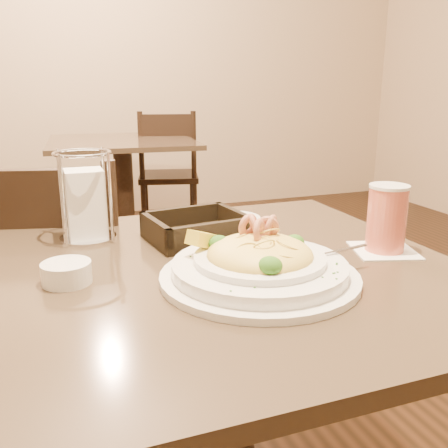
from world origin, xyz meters
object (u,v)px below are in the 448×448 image
object	(u,v)px
pasta_bowl	(259,263)
drink_glass	(387,219)
main_table	(227,373)
butter_ramekin	(67,273)
background_table	(124,177)
napkin_caddy	(86,202)
dining_chair_near	(59,303)
bread_basket	(196,231)
dining_chair_far	(168,171)
side_plate	(232,219)

from	to	relation	value
pasta_bowl	drink_glass	bearing A→B (deg)	10.08
main_table	butter_ramekin	xyz separation A→B (m)	(-0.30, 0.02, 0.26)
background_table	napkin_caddy	bearing A→B (deg)	-101.18
main_table	napkin_caddy	bearing A→B (deg)	131.01
dining_chair_near	bread_basket	xyz separation A→B (m)	(0.31, -0.36, 0.29)
background_table	bread_basket	distance (m)	2.21
dining_chair_far	side_plate	size ratio (longest dim) A/B	6.33
butter_ramekin	background_table	bearing A→B (deg)	78.54
dining_chair_near	side_plate	world-z (taller)	dining_chair_near
dining_chair_near	bread_basket	size ratio (longest dim) A/B	3.98
main_table	dining_chair_near	xyz separation A→B (m)	(-0.32, 0.55, -0.02)
drink_glass	napkin_caddy	world-z (taller)	napkin_caddy
bread_basket	butter_ramekin	size ratio (longest dim) A/B	2.63
dining_chair_far	napkin_caddy	bearing A→B (deg)	85.72
dining_chair_near	side_plate	xyz separation A→B (m)	(0.45, -0.24, 0.27)
bread_basket	drink_glass	bearing A→B (deg)	-32.14
drink_glass	pasta_bowl	bearing A→B (deg)	-169.92
dining_chair_far	drink_glass	size ratio (longest dim) A/B	5.82
drink_glass	napkin_caddy	size ratio (longest dim) A/B	0.78
drink_glass	bread_basket	xyz separation A→B (m)	(-0.35, 0.22, -0.05)
background_table	dining_chair_far	bearing A→B (deg)	35.00
main_table	bread_basket	world-z (taller)	bread_basket
main_table	dining_chair_far	world-z (taller)	dining_chair_far
bread_basket	side_plate	distance (m)	0.18
pasta_bowl	drink_glass	size ratio (longest dim) A/B	2.53
background_table	side_plate	size ratio (longest dim) A/B	6.61
bread_basket	napkin_caddy	distance (m)	0.26
butter_ramekin	side_plate	bearing A→B (deg)	33.85
main_table	bread_basket	xyz separation A→B (m)	(-0.01, 0.19, 0.26)
dining_chair_near	background_table	bearing A→B (deg)	-90.78
background_table	dining_chair_far	xyz separation A→B (m)	(0.36, 0.25, -0.02)
pasta_bowl	bread_basket	world-z (taller)	pasta_bowl
main_table	pasta_bowl	world-z (taller)	pasta_bowl
background_table	bread_basket	size ratio (longest dim) A/B	4.15
dining_chair_near	bread_basket	distance (m)	0.56
dining_chair_far	bread_basket	distance (m)	2.51
dining_chair_near	bread_basket	world-z (taller)	dining_chair_near
dining_chair_near	drink_glass	size ratio (longest dim) A/B	5.82
drink_glass	bread_basket	bearing A→B (deg)	147.86
dining_chair_far	napkin_caddy	world-z (taller)	napkin_caddy
butter_ramekin	dining_chair_far	bearing A→B (deg)	72.16
butter_ramekin	main_table	bearing A→B (deg)	-3.32
main_table	side_plate	world-z (taller)	side_plate
pasta_bowl	bread_basket	size ratio (longest dim) A/B	1.73
pasta_bowl	bread_basket	bearing A→B (deg)	96.74
butter_ramekin	pasta_bowl	bearing A→B (deg)	-18.35
dining_chair_near	butter_ramekin	world-z (taller)	dining_chair_near
bread_basket	pasta_bowl	bearing A→B (deg)	-83.26
main_table	background_table	bearing A→B (deg)	85.80
dining_chair_near	drink_glass	bearing A→B (deg)	152.90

